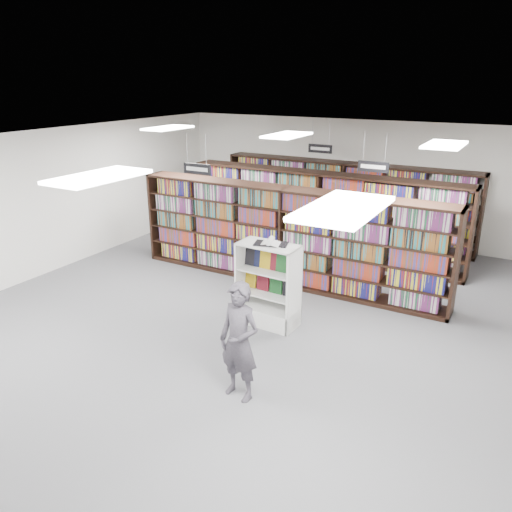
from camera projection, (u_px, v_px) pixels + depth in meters
The scene contains 18 objects.
floor at pixel (237, 318), 9.34m from camera, with size 12.00×12.00×0.00m, color #55565B.
ceiling at pixel (234, 144), 8.25m from camera, with size 10.00×12.00×0.10m, color silver.
wall_back at pixel (350, 179), 13.71m from camera, with size 10.00×0.10×3.20m, color white.
wall_left at pixel (44, 203), 11.10m from camera, with size 0.10×12.00×3.20m, color white.
bookshelf_row_near at pixel (285, 236), 10.62m from camera, with size 7.00×0.60×2.10m.
bookshelf_row_mid at pixel (321, 215), 12.26m from camera, with size 7.00×0.60×2.10m.
bookshelf_row_far at pixel (345, 201), 13.66m from camera, with size 7.00×0.60×2.10m.
aisle_sign_left at pixel (197, 168), 9.99m from camera, with size 0.65×0.02×0.80m.
aisle_sign_right at pixel (373, 166), 10.25m from camera, with size 0.65×0.02×0.80m.
aisle_sign_center at pixel (320, 148), 12.81m from camera, with size 0.65×0.02×0.80m.
troffer_front_center at pixel (99, 177), 5.81m from camera, with size 0.60×1.20×0.04m, color white.
troffer_front_right at pixel (344, 208), 4.42m from camera, with size 0.60×1.20×0.04m, color white.
troffer_back_left at pixel (168, 128), 11.29m from camera, with size 0.60×1.20×0.04m, color white.
troffer_back_center at pixel (287, 135), 9.91m from camera, with size 0.60×1.20×0.04m, color white.
troffer_back_right at pixel (445, 145), 8.52m from camera, with size 0.60×1.20×0.04m, color white.
endcap_display at pixel (269, 297), 9.00m from camera, with size 1.11×0.59×1.52m.
open_book at pixel (271, 242), 8.63m from camera, with size 0.64×0.48×0.13m.
shopper at pixel (239, 342), 6.78m from camera, with size 0.63×0.41×1.72m, color #454049.
Camera 1 is at (4.43, -7.13, 4.26)m, focal length 35.00 mm.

